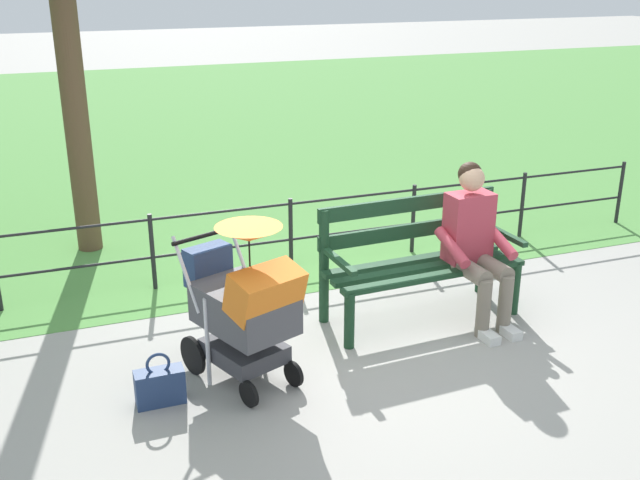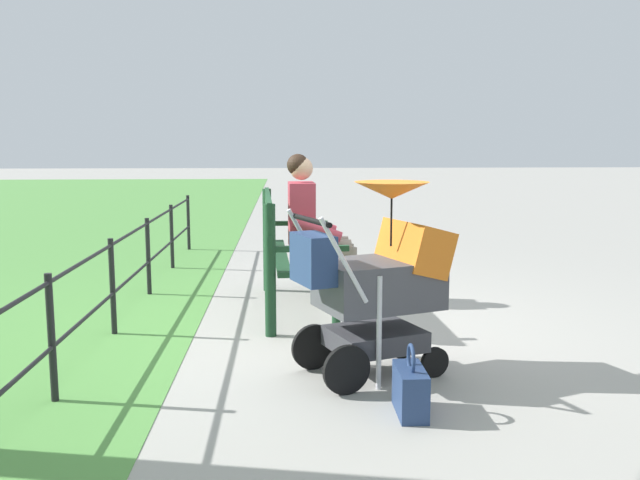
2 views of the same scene
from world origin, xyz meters
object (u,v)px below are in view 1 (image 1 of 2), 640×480
(park_bench, at_px, (417,254))
(person_on_bench, at_px, (475,240))
(handbag, at_px, (160,386))
(stroller, at_px, (245,302))

(park_bench, relative_size, person_on_bench, 1.27)
(person_on_bench, relative_size, handbag, 3.45)
(park_bench, height_order, handbag, park_bench)
(person_on_bench, relative_size, stroller, 1.11)
(person_on_bench, height_order, stroller, person_on_bench)
(stroller, distance_m, handbag, 0.77)
(stroller, height_order, handbag, stroller)
(person_on_bench, bearing_deg, stroller, 8.83)
(stroller, xyz_separation_m, handbag, (0.61, 0.08, -0.47))
(park_bench, bearing_deg, person_on_bench, 150.16)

